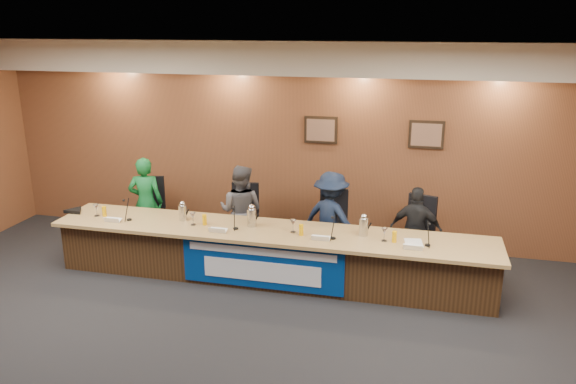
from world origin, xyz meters
The scene contains 40 objects.
floor centered at (0.00, 0.00, 0.00)m, with size 10.00×10.00×0.00m, color black.
ceiling centered at (0.00, 0.00, 3.20)m, with size 10.00×8.00×0.04m, color silver.
wall_back centered at (0.00, 4.00, 1.60)m, with size 10.00×0.04×3.20m, color brown.
soffit centered at (0.00, 3.75, 2.95)m, with size 10.00×0.50×0.50m, color beige.
dais_body centered at (0.00, 2.40, 0.35)m, with size 6.00×0.80×0.70m, color #382312.
dais_top centered at (0.00, 2.35, 0.72)m, with size 6.10×0.95×0.05m, color #A5804A.
banner centered at (0.00, 1.99, 0.38)m, with size 2.20×0.02×0.65m, color navy.
banner_text_upper centered at (0.00, 1.97, 0.58)m, with size 2.00×0.01×0.10m, color silver.
banner_text_lower centered at (0.00, 1.97, 0.30)m, with size 1.60×0.01×0.28m, color silver.
wall_photo_left centered at (0.40, 3.97, 1.85)m, with size 0.52×0.04×0.42m, color black.
wall_photo_right centered at (2.00, 3.97, 1.85)m, with size 0.52×0.04×0.42m, color black.
panelist_a centered at (-2.22, 3.11, 0.73)m, with size 0.53×0.35×1.46m, color #105E27.
panelist_b centered at (-0.65, 3.11, 0.72)m, with size 0.70×0.54×1.43m, color #4A494E.
panelist_c centered at (0.73, 3.11, 0.71)m, with size 0.91×0.52×1.41m, color #111B31.
panelist_d centered at (1.95, 3.11, 0.63)m, with size 0.74×0.31×1.27m, color black.
office_chair_a centered at (-2.22, 3.21, 0.48)m, with size 0.48×0.48×0.08m, color black.
office_chair_b centered at (-0.65, 3.21, 0.48)m, with size 0.48×0.48×0.08m, color black.
office_chair_c centered at (0.73, 3.21, 0.48)m, with size 0.48×0.48×0.08m, color black.
office_chair_d centered at (1.95, 3.21, 0.48)m, with size 0.48×0.48×0.08m, color black.
nameplate_a centered at (-2.23, 2.10, 0.80)m, with size 0.24×0.06×0.09m, color white.
microphone_a centered at (-2.04, 2.25, 0.76)m, with size 0.07×0.07×0.02m, color black.
juice_glass_a centered at (-2.47, 2.32, 0.82)m, with size 0.06×0.06×0.15m, color #F3AF02.
water_glass_a centered at (-2.59, 2.30, 0.84)m, with size 0.08×0.08×0.18m, color silver.
nameplate_b centered at (-0.64, 2.07, 0.80)m, with size 0.24×0.06×0.09m, color white.
microphone_b centered at (-0.45, 2.27, 0.76)m, with size 0.07×0.07×0.02m, color black.
juice_glass_b centered at (-0.92, 2.33, 0.82)m, with size 0.06×0.06×0.15m, color #F3AF02.
water_glass_b centered at (-1.07, 2.28, 0.84)m, with size 0.08×0.08×0.18m, color silver.
nameplate_c centered at (0.75, 2.11, 0.80)m, with size 0.24×0.06×0.09m, color white.
microphone_c centered at (0.90, 2.23, 0.76)m, with size 0.07×0.07×0.02m, color black.
juice_glass_c centered at (0.47, 2.26, 0.82)m, with size 0.06×0.06×0.15m, color #F3AF02.
water_glass_c centered at (0.34, 2.34, 0.84)m, with size 0.08×0.08×0.18m, color silver.
nameplate_d centered at (1.93, 2.08, 0.80)m, with size 0.24×0.06×0.09m, color white.
microphone_d centered at (2.10, 2.27, 0.76)m, with size 0.07×0.07×0.02m, color black.
juice_glass_d centered at (1.68, 2.30, 0.82)m, with size 0.06×0.06×0.15m, color #F3AF02.
water_glass_d centered at (1.55, 2.31, 0.84)m, with size 0.08×0.08×0.18m, color silver.
carafe_left centered at (-1.29, 2.43, 0.86)m, with size 0.12×0.12×0.22m, color silver.
carafe_mid centered at (-0.27, 2.44, 0.87)m, with size 0.13×0.13×0.25m, color silver.
carafe_right centered at (1.27, 2.44, 0.87)m, with size 0.12×0.12×0.24m, color silver.
speakerphone centered at (-3.00, 2.37, 0.78)m, with size 0.32×0.32×0.05m, color black.
paper_stack centered at (1.93, 2.33, 0.75)m, with size 0.22×0.30×0.01m, color white.
Camera 1 is at (1.94, -4.53, 3.46)m, focal length 35.00 mm.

